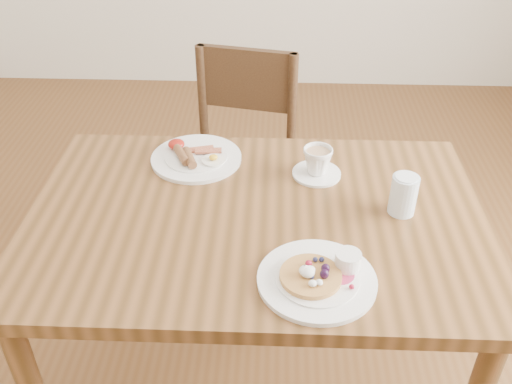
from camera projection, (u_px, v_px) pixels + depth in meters
dining_table at (256, 243)px, 1.55m from camera, size 1.20×0.80×0.75m
chair_far at (239, 157)px, 2.21m from camera, size 0.50×0.50×0.88m
pancake_plate at (319, 277)px, 1.28m from camera, size 0.27×0.27×0.06m
breakfast_plate at (195, 157)px, 1.70m from camera, size 0.27×0.27×0.04m
teacup_saucer at (317, 163)px, 1.62m from camera, size 0.14×0.14×0.09m
water_glass at (403, 195)px, 1.47m from camera, size 0.07×0.07×0.11m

